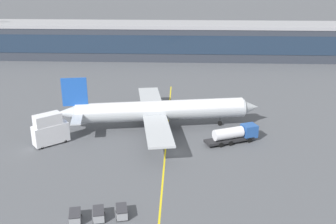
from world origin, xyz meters
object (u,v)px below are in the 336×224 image
main_airliner (159,110)px  baggage_cart_2 (122,212)px  fuel_tanker (235,134)px  catering_lift (50,130)px  baggage_cart_0 (75,217)px  baggage_cart_1 (99,214)px

main_airliner → baggage_cart_2: bearing=-96.0°
fuel_tanker → catering_lift: (-36.05, -2.33, 1.32)m
main_airliner → baggage_cart_0: (-9.61, -33.13, -3.31)m
fuel_tanker → catering_lift: size_ratio=1.60×
baggage_cart_1 → baggage_cart_2: size_ratio=1.00×
catering_lift → baggage_cart_0: size_ratio=2.34×
catering_lift → baggage_cart_0: bearing=-65.4°
baggage_cart_0 → baggage_cart_1: (3.12, 0.69, 0.00)m
fuel_tanker → baggage_cart_2: bearing=-126.3°
fuel_tanker → baggage_cart_1: fuel_tanker is taller
baggage_cart_0 → baggage_cart_1: size_ratio=1.00×
catering_lift → baggage_cart_2: bearing=-52.9°
catering_lift → baggage_cart_2: 28.97m
baggage_cart_2 → fuel_tanker: bearing=53.7°
main_airliner → baggage_cart_1: size_ratio=14.84×
fuel_tanker → baggage_cart_0: size_ratio=3.74×
catering_lift → baggage_cart_0: 26.95m
baggage_cart_1 → fuel_tanker: bearing=50.2°
fuel_tanker → main_airliner: bearing=157.3°
main_airliner → baggage_cart_0: 34.66m
main_airliner → baggage_cart_1: bearing=-101.3°
baggage_cart_2 → baggage_cart_0: bearing=-167.5°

